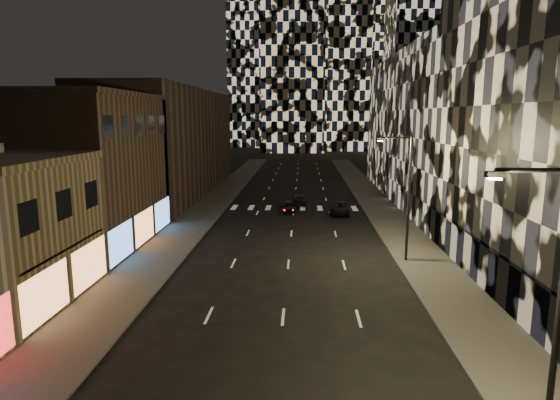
# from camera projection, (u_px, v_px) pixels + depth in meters

# --- Properties ---
(sidewalk_left) EXTENTS (4.00, 120.00, 0.15)m
(sidewalk_left) POSITION_uv_depth(u_px,v_px,m) (209.00, 206.00, 54.86)
(sidewalk_left) COLOR #47443F
(sidewalk_left) RESTS_ON ground
(sidewalk_right) EXTENTS (4.00, 120.00, 0.15)m
(sidewalk_right) POSITION_uv_depth(u_px,v_px,m) (381.00, 208.00, 53.90)
(sidewalk_right) COLOR #47443F
(sidewalk_right) RESTS_ON ground
(curb_left) EXTENTS (0.20, 120.00, 0.15)m
(curb_left) POSITION_uv_depth(u_px,v_px,m) (227.00, 207.00, 54.76)
(curb_left) COLOR #4C4C47
(curb_left) RESTS_ON ground
(curb_right) EXTENTS (0.20, 120.00, 0.15)m
(curb_right) POSITION_uv_depth(u_px,v_px,m) (362.00, 208.00, 54.00)
(curb_right) COLOR #4C4C47
(curb_right) RESTS_ON ground
(retail_brown) EXTENTS (10.00, 15.00, 12.00)m
(retail_brown) POSITION_uv_depth(u_px,v_px,m) (81.00, 173.00, 37.93)
(retail_brown) COLOR #4B352A
(retail_brown) RESTS_ON ground
(retail_filler_left) EXTENTS (10.00, 40.00, 14.00)m
(retail_filler_left) POSITION_uv_depth(u_px,v_px,m) (171.00, 142.00, 63.80)
(retail_filler_left) COLOR #4B352A
(retail_filler_left) RESTS_ON ground
(midrise_base) EXTENTS (0.60, 25.00, 3.00)m
(midrise_base) POSITION_uv_depth(u_px,v_px,m) (488.00, 267.00, 28.47)
(midrise_base) COLOR #383838
(midrise_base) RESTS_ON ground
(midrise_filler_right) EXTENTS (16.00, 40.00, 18.00)m
(midrise_filler_right) POSITION_uv_depth(u_px,v_px,m) (454.00, 128.00, 58.72)
(midrise_filler_right) COLOR #232326
(midrise_filler_right) RESTS_ON ground
(streetlight_near) EXTENTS (2.55, 0.25, 9.00)m
(streetlight_near) POSITION_uv_depth(u_px,v_px,m) (553.00, 296.00, 13.72)
(streetlight_near) COLOR black
(streetlight_near) RESTS_ON sidewalk_right
(streetlight_far) EXTENTS (2.55, 0.25, 9.00)m
(streetlight_far) POSITION_uv_depth(u_px,v_px,m) (406.00, 190.00, 33.38)
(streetlight_far) COLOR black
(streetlight_far) RESTS_ON sidewalk_right
(car_dark_midlane) EXTENTS (1.61, 3.65, 1.22)m
(car_dark_midlane) POSITION_uv_depth(u_px,v_px,m) (289.00, 207.00, 52.03)
(car_dark_midlane) COLOR black
(car_dark_midlane) RESTS_ON ground
(car_dark_oncoming) EXTENTS (1.84, 4.43, 1.28)m
(car_dark_oncoming) POSITION_uv_depth(u_px,v_px,m) (299.00, 200.00, 55.86)
(car_dark_oncoming) COLOR black
(car_dark_oncoming) RESTS_ON ground
(car_dark_rightlane) EXTENTS (2.54, 4.80, 1.29)m
(car_dark_rightlane) POSITION_uv_depth(u_px,v_px,m) (340.00, 208.00, 50.86)
(car_dark_rightlane) COLOR black
(car_dark_rightlane) RESTS_ON ground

